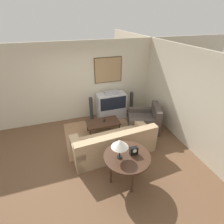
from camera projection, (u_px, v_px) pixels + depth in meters
name	position (u px, v px, depth m)	size (l,w,h in m)	color
ground_plane	(96.00, 154.00, 4.85)	(12.00, 12.00, 0.00)	brown
wall_back	(80.00, 82.00, 5.95)	(12.00, 0.10, 2.70)	beige
wall_right	(185.00, 97.00, 4.91)	(0.06, 12.00, 2.70)	beige
area_rug	(100.00, 134.00, 5.65)	(2.19, 1.89, 0.01)	#99704C
tv	(111.00, 106.00, 6.33)	(1.03, 0.50, 1.04)	#B7B7BC
couch	(114.00, 144.00, 4.76)	(2.28, 1.05, 0.82)	tan
armchair	(144.00, 121.00, 5.79)	(1.22, 1.19, 0.85)	#473D38
coffee_table	(103.00, 123.00, 5.56)	(1.04, 0.57, 0.40)	#3D2619
console_table	(127.00, 158.00, 3.76)	(1.01, 1.01, 0.76)	#3D2619
table_lamp	(120.00, 144.00, 3.50)	(0.36, 0.36, 0.46)	black
mantel_clock	(134.00, 151.00, 3.73)	(0.17, 0.10, 0.18)	black
remote	(104.00, 121.00, 5.60)	(0.12, 0.16, 0.02)	black
speaker_tower_left	(91.00, 111.00, 6.08)	(0.21, 0.21, 0.95)	black
speaker_tower_right	(131.00, 105.00, 6.50)	(0.21, 0.21, 0.95)	black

